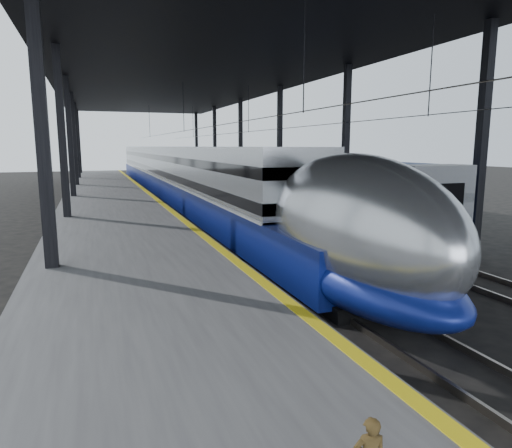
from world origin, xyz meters
name	(u,v)px	position (x,y,z in m)	size (l,w,h in m)	color
ground	(315,340)	(0.00, 0.00, 0.00)	(160.00, 160.00, 0.00)	black
platform	(112,211)	(-3.50, 20.00, 0.50)	(6.00, 80.00, 1.00)	#4C4C4F
yellow_strip	(159,201)	(-0.70, 20.00, 1.00)	(0.30, 80.00, 0.01)	yellow
rails	(238,212)	(4.50, 20.00, 0.08)	(6.52, 80.00, 0.16)	slate
canopy	(197,68)	(1.90, 20.00, 9.12)	(18.00, 75.00, 9.47)	black
tgv_train	(175,175)	(2.00, 29.31, 2.04)	(3.04, 65.20, 4.36)	#AAADB1
second_train	(227,174)	(7.00, 31.18, 1.89)	(2.70, 56.05, 3.72)	navy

